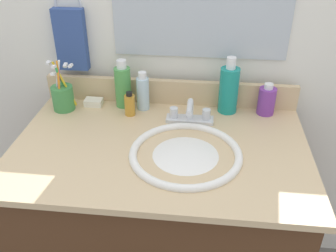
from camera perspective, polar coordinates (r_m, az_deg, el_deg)
vanity_cabinet at (r=1.41m, az=-1.03°, el=-15.79°), size 0.88×0.54×0.72m
countertop at (r=1.17m, az=-1.20°, el=-3.29°), size 0.91×0.59×0.02m
backsplash at (r=1.38m, az=0.28°, el=5.21°), size 0.91×0.02×0.09m
back_wall at (r=1.50m, az=0.51°, el=1.48°), size 2.01×0.04×1.30m
towel_ring at (r=1.40m, az=-14.87°, el=17.40°), size 0.10×0.01×0.10m
hand_towel at (r=1.42m, az=-14.45°, el=12.52°), size 0.11×0.04×0.22m
sink_basin at (r=1.14m, az=2.63°, el=-5.64°), size 0.34×0.34×0.11m
faucet at (r=1.27m, az=3.32°, el=1.72°), size 0.16×0.10×0.08m
bottle_mouthwash_teal at (r=1.33m, az=9.18°, el=5.55°), size 0.07×0.07×0.20m
bottle_cream_purple at (r=1.35m, az=14.68°, el=3.77°), size 0.06×0.06×0.11m
bottle_oil_amber at (r=1.31m, az=-5.80°, el=3.25°), size 0.04×0.04×0.09m
bottle_toner_green at (r=1.36m, az=-6.83°, el=6.06°), size 0.06×0.06×0.18m
bottle_gel_clear at (r=1.34m, az=-3.82°, el=5.11°), size 0.04×0.04×0.14m
cup_green at (r=1.39m, az=-15.62°, el=4.34°), size 0.09×0.09×0.19m
soap_bar at (r=1.41m, az=-11.16°, el=3.56°), size 0.06×0.04×0.02m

